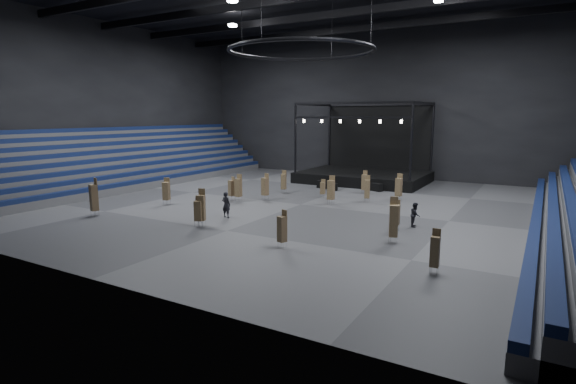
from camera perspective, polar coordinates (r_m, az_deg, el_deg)
The scene contains 29 objects.
floor at distance 39.40m, azimuth 1.61°, elevation -1.60°, with size 50.00×50.00×0.00m, color #49494B.
wall_back at distance 57.99m, azimuth 11.75°, elevation 10.78°, with size 50.00×0.20×18.00m, color black.
wall_front at distance 22.52m, azimuth -25.25°, elevation 12.03°, with size 50.00×0.20×18.00m, color black.
wall_left at distance 55.11m, azimuth -22.27°, elevation 10.34°, with size 0.20×42.00×18.00m, color black.
bleachers_left at distance 53.82m, azimuth -20.42°, elevation 2.71°, with size 7.20×40.00×6.40m.
stage at distance 53.85m, azimuth 9.87°, elevation 2.89°, with size 14.00×10.00×9.20m.
truss_ring at distance 38.99m, azimuth 1.70°, elevation 17.49°, with size 12.30×12.30×5.15m.
flight_case_left at distance 48.30m, azimuth 4.43°, elevation 0.97°, with size 1.20×0.60×0.80m, color black.
flight_case_mid at distance 46.94m, azimuth 5.64°, elevation 0.64°, with size 1.07×0.53×0.71m, color black.
flight_case_right at distance 47.13m, azimuth 11.18°, elevation 0.59°, with size 1.20×0.60×0.80m, color black.
chair_stack_0 at distance 41.43m, azimuth -2.93°, elevation 0.76°, with size 0.63×0.63×2.44m.
chair_stack_1 at distance 26.44m, azimuth -0.74°, elevation -4.64°, with size 0.57×0.57×2.27m.
chair_stack_2 at distance 45.08m, azimuth -0.55°, elevation 1.38°, with size 0.56×0.56×2.28m.
chair_stack_3 at distance 39.38m, azimuth 5.48°, elevation 0.33°, with size 0.54×0.54×2.54m.
chair_stack_4 at distance 32.07m, azimuth -11.31°, elevation -2.28°, with size 0.66×0.66×2.18m.
chair_stack_5 at distance 42.64m, azimuth 4.44°, elevation 0.54°, with size 0.48×0.48×1.75m.
chair_stack_6 at distance 23.38m, azimuth 18.17°, elevation -7.11°, with size 0.44×0.44×2.26m.
chair_stack_7 at distance 31.14m, azimuth 13.51°, elevation -2.76°, with size 0.55×0.55×2.13m.
chair_stack_8 at distance 40.44m, azimuth -15.20°, elevation 0.18°, with size 0.70×0.70×2.38m.
chair_stack_9 at distance 42.19m, azimuth 13.89°, elevation 0.67°, with size 0.56×0.56×2.48m.
chair_stack_10 at distance 32.14m, azimuth -10.93°, elevation -1.90°, with size 0.64×0.64×2.66m.
chair_stack_11 at distance 45.24m, azimuth 9.68°, elevation 1.29°, with size 0.48×0.48×2.32m.
chair_stack_12 at distance 40.87m, azimuth 10.03°, elevation 0.44°, with size 0.54×0.54×2.43m.
chair_stack_13 at distance 40.93m, azimuth -6.31°, elevation 0.61°, with size 0.55×0.55×2.46m.
chair_stack_14 at distance 37.75m, azimuth -23.42°, elevation -0.58°, with size 0.64×0.64×2.98m.
chair_stack_15 at distance 28.04m, azimuth 13.26°, elevation -3.48°, with size 0.65×0.65×2.87m.
chair_stack_16 at distance 41.60m, azimuth -7.17°, elevation 0.54°, with size 0.60×0.60×2.17m.
man_center at distance 34.57m, azimuth -7.86°, elevation -1.62°, with size 0.72×0.47×1.98m, color black.
crew_member at distance 32.71m, azimuth 15.85°, elevation -2.79°, with size 0.83×0.65×1.71m, color black.
Camera 1 is at (18.35, -34.00, 7.74)m, focal length 28.00 mm.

